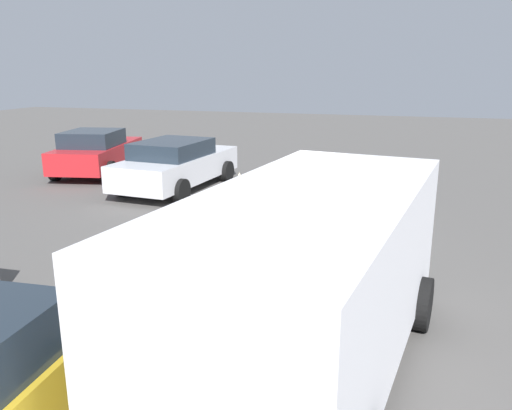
{
  "coord_description": "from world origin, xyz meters",
  "views": [
    {
      "loc": [
        -8.92,
        -2.38,
        3.4
      ],
      "look_at": [
        0.0,
        0.3,
        0.9
      ],
      "focal_mm": 35.99,
      "sensor_mm": 36.0,
      "label": 1
    }
  ],
  "objects_px": {
    "art_car_decorated": "(272,217)",
    "parked_van_row_back_far": "(309,272)",
    "parked_sedan_far_right": "(176,164)",
    "parked_sedan_near_right": "(97,152)"
  },
  "relations": [
    {
      "from": "art_car_decorated",
      "to": "parked_van_row_back_far",
      "type": "relative_size",
      "value": 0.84
    },
    {
      "from": "parked_van_row_back_far",
      "to": "parked_sedan_far_right",
      "type": "xyz_separation_m",
      "value": [
        7.99,
        5.41,
        -0.48
      ]
    },
    {
      "from": "art_car_decorated",
      "to": "parked_sedan_far_right",
      "type": "xyz_separation_m",
      "value": [
        4.28,
        4.0,
        0.04
      ]
    },
    {
      "from": "parked_sedan_far_right",
      "to": "parked_sedan_near_right",
      "type": "bearing_deg",
      "value": 75.29
    },
    {
      "from": "parked_sedan_near_right",
      "to": "parked_sedan_far_right",
      "type": "bearing_deg",
      "value": -120.75
    },
    {
      "from": "parked_sedan_near_right",
      "to": "parked_sedan_far_right",
      "type": "height_order",
      "value": "parked_sedan_near_right"
    },
    {
      "from": "art_car_decorated",
      "to": "parked_van_row_back_far",
      "type": "distance_m",
      "value": 4.01
    },
    {
      "from": "art_car_decorated",
      "to": "parked_van_row_back_far",
      "type": "xyz_separation_m",
      "value": [
        -3.71,
        -1.41,
        0.52
      ]
    },
    {
      "from": "parked_van_row_back_far",
      "to": "parked_sedan_near_right",
      "type": "distance_m",
      "value": 12.8
    },
    {
      "from": "art_car_decorated",
      "to": "parked_sedan_near_right",
      "type": "height_order",
      "value": "art_car_decorated"
    }
  ]
}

